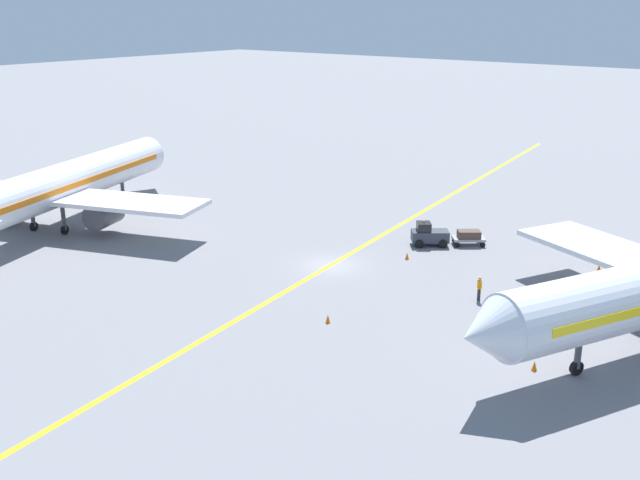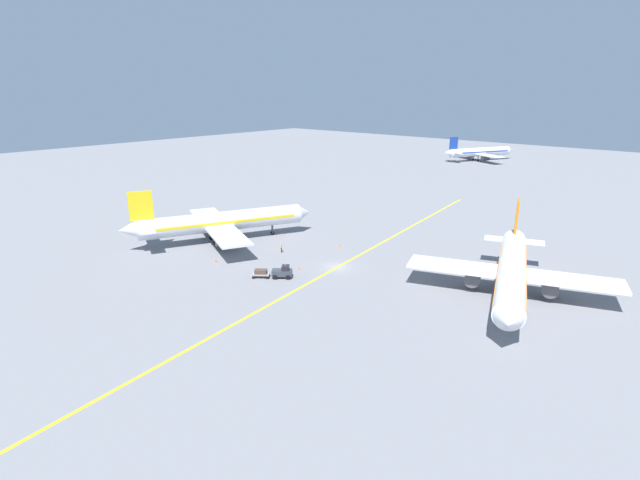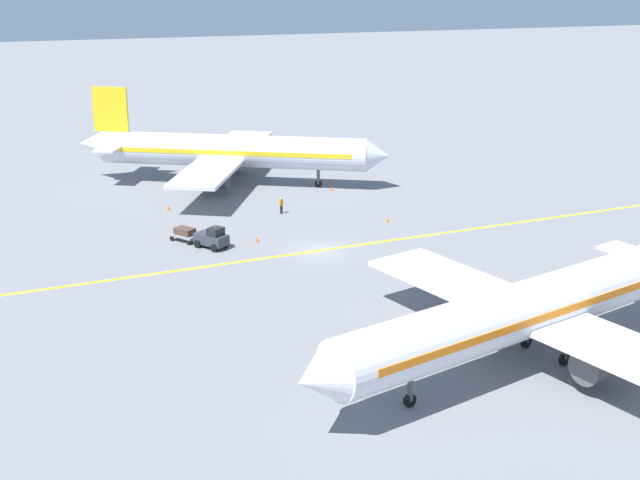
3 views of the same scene
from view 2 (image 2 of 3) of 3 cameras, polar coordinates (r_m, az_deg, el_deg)
The scene contains 12 objects.
ground_plane at distance 79.69m, azimuth 2.00°, elevation -3.14°, with size 400.00×400.00×0.00m, color slate.
apron_yellow_centreline at distance 79.69m, azimuth 2.00°, elevation -3.13°, with size 0.40×120.00×0.01m, color yellow.
airplane_at_gate at distance 93.76m, azimuth -11.31°, elevation 2.03°, with size 27.60×33.50×10.60m.
airplane_adjacent_stand at distance 72.63m, azimuth 21.08°, elevation -3.25°, with size 28.15×34.48×10.60m.
airplane_distant_taxiing at distance 206.22m, azimuth 17.72°, elevation 9.55°, with size 24.53×29.63×9.54m.
baggage_tug_dark at distance 75.28m, azimuth -4.29°, elevation -3.68°, with size 3.28×3.04×2.11m.
baggage_cart_trailing at distance 75.77m, azimuth -6.78°, elevation -3.73°, with size 2.91×2.71×1.24m.
ground_crew_worker at distance 86.73m, azimuth -4.43°, elevation -0.84°, with size 0.42×0.46×1.68m.
traffic_cone_near_nose at distance 78.59m, azimuth -2.39°, elevation -3.22°, with size 0.32×0.32×0.55m, color orange.
traffic_cone_mid_apron at distance 83.53m, azimuth -11.82°, elevation -2.34°, with size 0.32×0.32×0.55m, color orange.
traffic_cone_by_wingtip at distance 96.59m, azimuth -4.25°, elevation 0.64°, with size 0.32×0.32×0.55m, color orange.
traffic_cone_far_edge at distance 89.79m, azimuth 2.33°, elevation -0.60°, with size 0.32×0.32×0.55m, color orange.
Camera 2 is at (46.70, -58.41, 27.51)m, focal length 28.00 mm.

